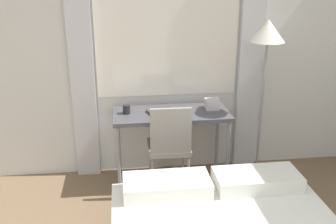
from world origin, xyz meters
TOP-DOWN VIEW (x-y plane):
  - wall_back_with_window at (0.03, 3.10)m, footprint 5.55×0.13m
  - desk at (0.25, 2.77)m, footprint 1.15×0.51m
  - desk_chair at (0.21, 2.55)m, footprint 0.41×0.41m
  - standing_lamp at (1.13, 2.65)m, footprint 0.32×0.32m
  - telephone at (0.68, 2.83)m, footprint 0.15×0.15m
  - book at (0.15, 2.77)m, footprint 0.29×0.25m
  - mug at (-0.19, 2.79)m, footprint 0.07×0.07m

SIDE VIEW (x-z plane):
  - desk_chair at x=0.21m, z-range 0.07..0.99m
  - desk at x=0.25m, z-range 0.31..1.07m
  - book at x=0.15m, z-range 0.77..0.79m
  - mug at x=-0.19m, z-range 0.76..0.85m
  - telephone at x=0.68m, z-range 0.76..0.87m
  - wall_back_with_window at x=0.03m, z-range 0.00..2.70m
  - standing_lamp at x=1.13m, z-range 0.57..2.23m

